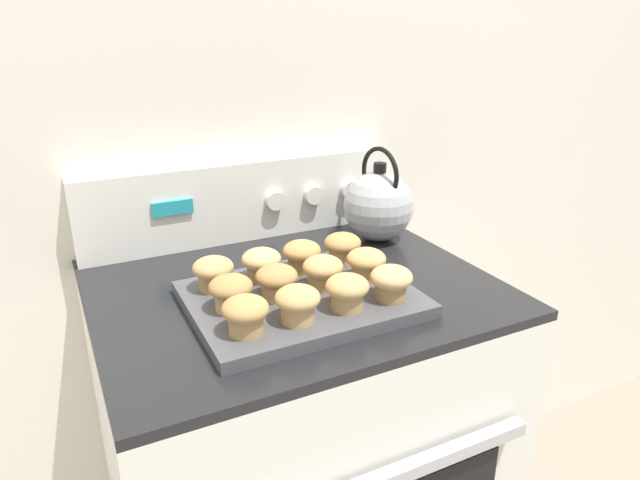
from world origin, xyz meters
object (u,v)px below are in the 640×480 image
object	(u,v)px
muffin_r0_c3	(391,281)
tea_kettle	(378,205)
muffin_r0_c0	(245,313)
muffin_r2_c3	(343,247)
muffin_pan	(301,299)
muffin_r0_c1	(298,302)
muffin_r1_c0	(231,291)
muffin_r1_c1	(277,280)
muffin_r2_c1	(262,263)
muffin_r2_c2	(302,254)
muffin_r0_c2	(347,290)
muffin_r2_c0	(213,272)
muffin_r1_c2	(323,271)
muffin_r1_c3	(366,263)
stove_range	(296,474)

from	to	relation	value
muffin_r0_c3	tea_kettle	xyz separation A→B (m)	(0.16, 0.30, 0.03)
muffin_r0_c0	muffin_r2_c3	xyz separation A→B (m)	(0.26, 0.17, 0.00)
muffin_pan	tea_kettle	bearing A→B (deg)	36.68
muffin_r0_c1	muffin_r1_c0	world-z (taller)	same
muffin_r1_c1	tea_kettle	size ratio (longest dim) A/B	0.34
muffin_r2_c1	tea_kettle	bearing A→B (deg)	21.83
muffin_r0_c0	muffin_r2_c2	bearing A→B (deg)	44.79
muffin_r0_c1	muffin_r2_c1	distance (m)	0.17
muffin_r0_c2	muffin_r2_c1	distance (m)	0.19
muffin_r2_c0	muffin_r0_c2	bearing A→B (deg)	-44.27
muffin_r2_c1	muffin_r0_c3	bearing A→B (deg)	-45.53
muffin_r0_c1	muffin_r0_c2	xyz separation A→B (m)	(0.09, 0.00, 0.00)
muffin_r1_c0	muffin_r2_c2	distance (m)	0.19
muffin_r2_c3	muffin_r1_c2	bearing A→B (deg)	-135.15
tea_kettle	muffin_r1_c3	bearing A→B (deg)	-126.28
muffin_r0_c1	muffin_r0_c3	xyz separation A→B (m)	(0.17, -0.00, 0.00)
tea_kettle	muffin_r1_c0	bearing A→B (deg)	-152.32
muffin_r1_c3	muffin_r2_c3	size ratio (longest dim) A/B	1.00
muffin_r1_c0	muffin_r1_c3	xyz separation A→B (m)	(0.25, 0.00, 0.00)
stove_range	muffin_r2_c3	bearing A→B (deg)	2.01
muffin_r2_c0	muffin_r2_c2	bearing A→B (deg)	0.72
muffin_r1_c3	tea_kettle	xyz separation A→B (m)	(0.16, 0.22, 0.03)
muffin_r0_c3	muffin_r2_c1	world-z (taller)	same
muffin_r0_c1	muffin_r2_c2	distance (m)	0.19
muffin_r0_c2	muffin_r2_c0	world-z (taller)	same
muffin_r1_c3	muffin_r2_c0	size ratio (longest dim) A/B	1.00
muffin_r0_c3	muffin_r1_c3	bearing A→B (deg)	88.56
muffin_pan	muffin_r1_c2	distance (m)	0.06
muffin_r0_c1	muffin_r1_c2	bearing A→B (deg)	45.07
muffin_r1_c2	muffin_r1_c3	xyz separation A→B (m)	(0.09, -0.00, 0.00)
muffin_r1_c0	muffin_r0_c3	bearing A→B (deg)	-18.47
muffin_r1_c1	muffin_r2_c1	world-z (taller)	same
tea_kettle	muffin_r0_c1	bearing A→B (deg)	-137.89
tea_kettle	muffin_r2_c1	bearing A→B (deg)	-158.17
stove_range	muffin_r0_c3	size ratio (longest dim) A/B	12.77
muffin_r0_c0	muffin_r2_c0	bearing A→B (deg)	89.72
muffin_r0_c2	tea_kettle	distance (m)	0.39
muffin_pan	muffin_r0_c0	bearing A→B (deg)	-147.01
muffin_r1_c0	muffin_r0_c1	bearing A→B (deg)	-46.38
muffin_r0_c0	muffin_r1_c2	world-z (taller)	same
muffin_pan	muffin_r2_c1	distance (m)	0.10
muffin_r1_c2	muffin_r2_c0	bearing A→B (deg)	154.72
muffin_r0_c1	muffin_r2_c0	xyz separation A→B (m)	(-0.08, 0.17, 0.00)
muffin_r1_c1	muffin_r0_c1	bearing A→B (deg)	-91.03
muffin_r0_c3	muffin_r1_c1	distance (m)	0.19
muffin_r1_c3	muffin_r0_c1	bearing A→B (deg)	-154.01
muffin_r1_c0	muffin_r2_c2	world-z (taller)	same
muffin_r1_c0	muffin_r2_c1	size ratio (longest dim) A/B	1.00
muffin_r1_c1	muffin_r2_c1	size ratio (longest dim) A/B	1.00
muffin_r0_c0	muffin_r2_c2	world-z (taller)	same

